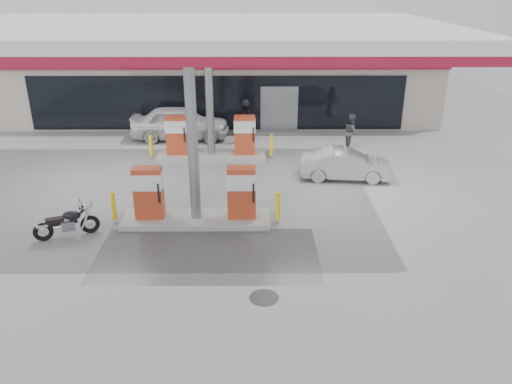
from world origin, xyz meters
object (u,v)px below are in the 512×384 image
pump_island_near (196,201)px  hatchback_silver (346,165)px  sedan_white (180,123)px  attendant (352,132)px  biker_walking (246,122)px  pump_island_far (211,141)px  parked_motorcycle (67,223)px  parked_car_left (134,110)px

pump_island_near → hatchback_silver: (5.18, 3.60, -0.16)m
pump_island_near → hatchback_silver: 6.31m
sedan_white → attendant: 7.84m
hatchback_silver → attendant: bearing=-8.8°
biker_walking → sedan_white: bearing=129.1°
hatchback_silver → biker_walking: 5.95m
pump_island_far → pump_island_near: bearing=-90.0°
pump_island_far → attendant: size_ratio=3.18×
pump_island_far → attendant: 6.08m
pump_island_far → parked_motorcycle: bearing=-117.5°
hatchback_silver → pump_island_far: bearing=69.9°
parked_motorcycle → attendant: 12.46m
hatchback_silver → parked_car_left: 12.81m
pump_island_far → biker_walking: 2.62m
pump_island_near → hatchback_silver: pump_island_near is taller
parked_motorcycle → sedan_white: sedan_white is taller
pump_island_far → parked_car_left: size_ratio=1.39×
parked_motorcycle → sedan_white: (1.95, 9.64, 0.35)m
sedan_white → biker_walking: bearing=-100.3°
pump_island_far → sedan_white: pump_island_far is taller
sedan_white → hatchback_silver: sedan_white is taller
parked_car_left → biker_walking: bearing=-125.3°
pump_island_near → biker_walking: biker_walking is taller
pump_island_near → parked_car_left: pump_island_near is taller
sedan_white → biker_walking: (3.07, -0.51, 0.15)m
pump_island_far → parked_motorcycle: pump_island_far is taller
pump_island_far → parked_car_left: bearing=126.9°
parked_motorcycle → hatchback_silver: bearing=5.3°
pump_island_near → biker_walking: (1.41, 8.20, 0.21)m
attendant → sedan_white: bearing=80.6°
sedan_white → hatchback_silver: 8.53m
pump_island_near → pump_island_far: (0.00, 6.00, 0.00)m
pump_island_near → biker_walking: bearing=80.2°
attendant → parked_car_left: (-10.50, 5.00, -0.27)m
sedan_white → parked_car_left: bearing=40.1°
pump_island_far → sedan_white: bearing=121.3°
parked_motorcycle → sedan_white: bearing=56.5°
sedan_white → attendant: bearing=-103.4°
parked_car_left → sedan_white: bearing=-141.7°
parked_motorcycle → parked_car_left: bearing=72.0°
sedan_white → attendant: size_ratio=2.79×
pump_island_far → attendant: bearing=9.5°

